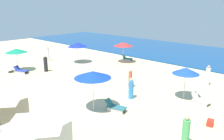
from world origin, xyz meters
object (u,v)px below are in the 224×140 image
at_px(cabana_2, 0,114).
at_px(umbrella_1, 123,44).
at_px(beachgoer_0, 131,89).
at_px(lounge_chair_4_0, 8,69).
at_px(umbrella_2, 77,45).
at_px(lounge_chair_3_0, 115,107).
at_px(beachgoer_2, 130,79).
at_px(beachgoer_5, 48,54).
at_px(umbrella_3, 93,74).
at_px(umbrella_4, 16,51).
at_px(umbrella_0, 186,71).
at_px(lounge_chair_0_0, 200,100).
at_px(cooler_box_0, 210,123).
at_px(beachgoer_4, 186,132).
at_px(beachgoer_1, 46,64).
at_px(beachgoer_3, 208,76).
at_px(lounge_chair_1_0, 127,58).
at_px(lounge_chair_4_1, 21,70).

xyz_separation_m(cabana_2, umbrella_1, (-5.84, 16.45, 0.86)).
bearing_deg(beachgoer_0, lounge_chair_4_0, 110.77).
relative_size(umbrella_2, lounge_chair_3_0, 1.63).
height_order(beachgoer_2, beachgoer_5, beachgoer_5).
height_order(umbrella_1, lounge_chair_4_0, umbrella_1).
distance_m(beachgoer_0, beachgoer_5, 14.97).
bearing_deg(umbrella_3, umbrella_4, 175.42).
xyz_separation_m(umbrella_1, beachgoer_5, (-7.28, -5.41, -1.37)).
xyz_separation_m(umbrella_0, beachgoer_5, (-17.59, -0.05, -1.31)).
xyz_separation_m(lounge_chair_0_0, cooler_box_0, (1.68, -2.57, -0.09)).
relative_size(lounge_chair_4_0, beachgoer_4, 0.88).
bearing_deg(cooler_box_0, umbrella_4, 85.77).
bearing_deg(umbrella_0, beachgoer_1, -168.12).
bearing_deg(umbrella_4, beachgoer_3, 29.23).
bearing_deg(beachgoer_3, beachgoer_1, -167.32).
bearing_deg(umbrella_1, cooler_box_0, -31.13).
bearing_deg(beachgoer_2, cabana_2, 153.14).
distance_m(beachgoer_0, cooler_box_0, 5.78).
bearing_deg(umbrella_0, beachgoer_3, 88.96).
bearing_deg(lounge_chair_1_0, lounge_chair_0_0, -134.98).
xyz_separation_m(lounge_chair_1_0, beachgoer_1, (-2.88, -9.45, 0.52)).
bearing_deg(lounge_chair_4_1, beachgoer_5, 8.37).
height_order(cabana_2, umbrella_2, cabana_2).
relative_size(umbrella_3, beachgoer_5, 1.57).
height_order(lounge_chair_0_0, beachgoer_0, beachgoer_0).
xyz_separation_m(beachgoer_1, beachgoer_3, (13.68, 6.97, 0.04)).
height_order(cabana_2, beachgoer_2, cabana_2).
bearing_deg(beachgoer_2, beachgoer_5, 60.75).
height_order(beachgoer_0, beachgoer_5, beachgoer_5).
relative_size(lounge_chair_4_1, beachgoer_2, 1.02).
height_order(beachgoer_0, beachgoer_4, beachgoer_4).
bearing_deg(beachgoer_3, beachgoer_2, -146.17).
xyz_separation_m(lounge_chair_4_1, beachgoer_1, (1.27, 2.03, 0.49)).
height_order(lounge_chair_1_0, umbrella_3, umbrella_3).
height_order(beachgoer_0, beachgoer_3, beachgoer_3).
xyz_separation_m(beachgoer_1, beachgoer_4, (16.38, -2.58, -0.02)).
distance_m(cabana_2, beachgoer_4, 9.20).
bearing_deg(lounge_chair_1_0, umbrella_2, 129.77).
bearing_deg(umbrella_1, lounge_chair_4_0, -119.33).
height_order(lounge_chair_3_0, lounge_chair_4_0, lounge_chair_3_0).
distance_m(umbrella_4, beachgoer_1, 3.18).
relative_size(lounge_chair_4_1, beachgoer_4, 1.01).
distance_m(cabana_2, beachgoer_2, 10.32).
height_order(beachgoer_1, beachgoer_5, beachgoer_5).
xyz_separation_m(beachgoer_2, beachgoer_3, (4.39, 4.90, 0.05)).
bearing_deg(lounge_chair_1_0, beachgoer_1, 147.11).
bearing_deg(beachgoer_3, umbrella_0, -105.35).
bearing_deg(lounge_chair_1_0, umbrella_3, -165.15).
distance_m(umbrella_0, umbrella_1, 11.61).
xyz_separation_m(beachgoer_0, beachgoer_2, (-1.48, 1.77, 0.03)).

